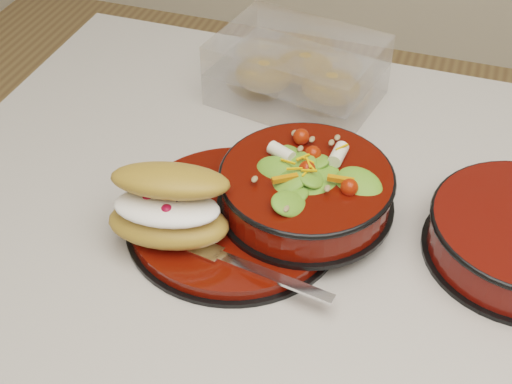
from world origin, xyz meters
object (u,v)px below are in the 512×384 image
(salad_bowl, at_px, (306,184))
(croissant, at_px, (169,206))
(fork, at_px, (251,268))
(pastry_box, at_px, (298,72))
(dinner_plate, at_px, (235,218))

(salad_bowl, distance_m, croissant, 0.16)
(salad_bowl, distance_m, fork, 0.13)
(croissant, bearing_deg, salad_bowl, 24.04)
(salad_bowl, xyz_separation_m, pastry_box, (-0.08, 0.25, -0.01))
(croissant, relative_size, pastry_box, 0.60)
(croissant, distance_m, fork, 0.12)
(dinner_plate, distance_m, fork, 0.09)
(salad_bowl, relative_size, croissant, 1.40)
(pastry_box, bearing_deg, salad_bowl, -61.29)
(dinner_plate, distance_m, croissant, 0.09)
(salad_bowl, distance_m, pastry_box, 0.26)
(dinner_plate, bearing_deg, croissant, -136.72)
(pastry_box, bearing_deg, fork, -71.04)
(fork, bearing_deg, croissant, 85.30)
(croissant, bearing_deg, dinner_plate, 32.58)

